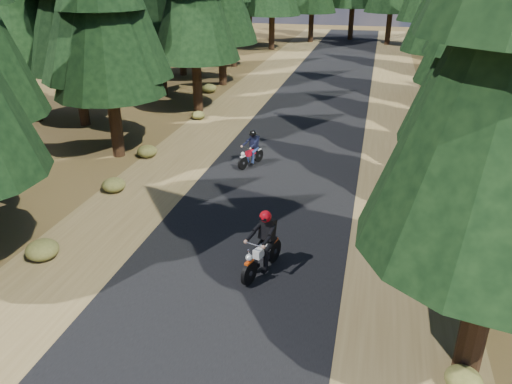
% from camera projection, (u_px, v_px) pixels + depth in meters
% --- Properties ---
extents(ground, '(120.00, 120.00, 0.00)m').
position_uv_depth(ground, '(244.00, 246.00, 14.70)').
color(ground, '#4A381A').
rests_on(ground, ground).
extents(road, '(6.00, 100.00, 0.01)m').
position_uv_depth(road, '(277.00, 181.00, 19.12)').
color(road, black).
rests_on(road, ground).
extents(shoulder_l, '(3.20, 100.00, 0.01)m').
position_uv_depth(shoulder_l, '(166.00, 171.00, 20.10)').
color(shoulder_l, brown).
rests_on(shoulder_l, ground).
extents(shoulder_r, '(3.20, 100.00, 0.01)m').
position_uv_depth(shoulder_r, '(401.00, 193.00, 18.14)').
color(shoulder_r, brown).
rests_on(shoulder_r, ground).
extents(log_near, '(4.03, 4.40, 0.32)m').
position_uv_depth(log_near, '(472.00, 142.00, 22.90)').
color(log_near, '#4C4233').
rests_on(log_near, ground).
extents(understory_shrubs, '(15.83, 30.58, 0.66)m').
position_uv_depth(understory_shrubs, '(321.00, 151.00, 21.43)').
color(understory_shrubs, '#474C1E').
rests_on(understory_shrubs, ground).
extents(rider_lead, '(1.17, 2.07, 1.77)m').
position_uv_depth(rider_lead, '(262.00, 253.00, 13.22)').
color(rider_lead, silver).
rests_on(rider_lead, road).
extents(rider_follow, '(1.10, 1.72, 1.47)m').
position_uv_depth(rider_follow, '(251.00, 154.00, 20.39)').
color(rider_follow, '#A40A19').
rests_on(rider_follow, road).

